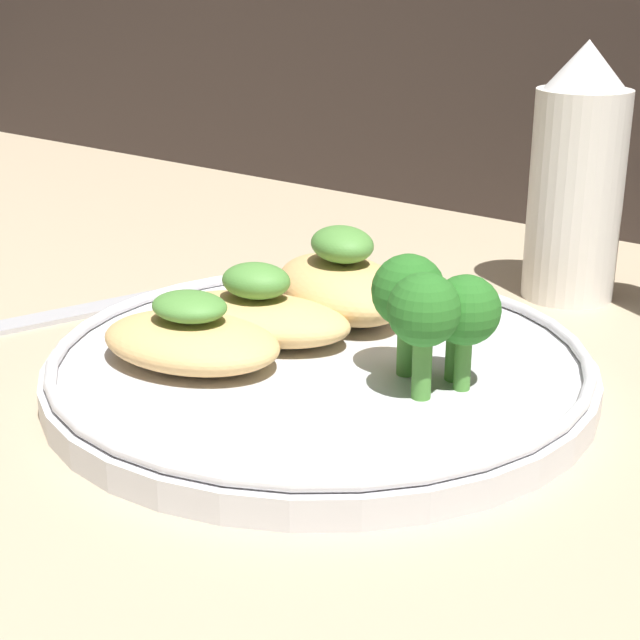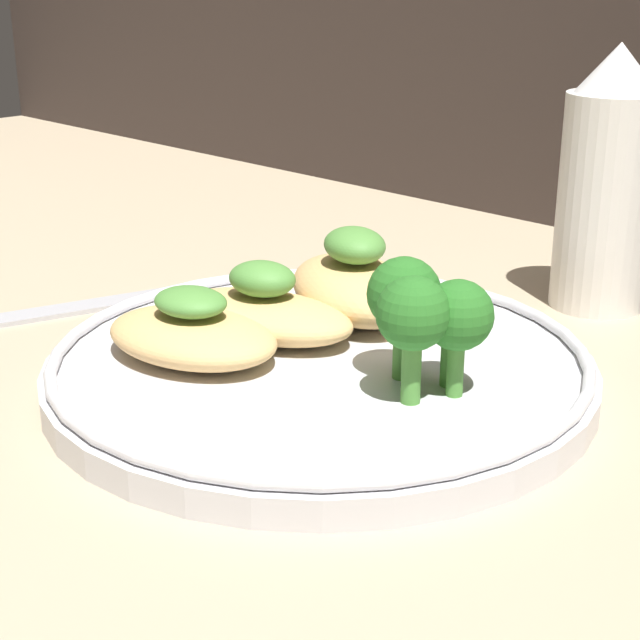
# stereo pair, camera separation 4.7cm
# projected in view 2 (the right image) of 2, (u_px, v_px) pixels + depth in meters

# --- Properties ---
(ground_plane) EXTENTS (1.80, 1.80, 0.01)m
(ground_plane) POSITION_uv_depth(u_px,v_px,m) (320.00, 394.00, 0.49)
(ground_plane) COLOR tan
(plate) EXTENTS (0.27, 0.27, 0.02)m
(plate) POSITION_uv_depth(u_px,v_px,m) (320.00, 366.00, 0.48)
(plate) COLOR silver
(plate) RESTS_ON ground_plane
(grilled_meat_front) EXTENTS (0.10, 0.08, 0.04)m
(grilled_meat_front) POSITION_uv_depth(u_px,v_px,m) (192.00, 333.00, 0.48)
(grilled_meat_front) COLOR tan
(grilled_meat_front) RESTS_ON plate
(grilled_meat_middle) EXTENTS (0.11, 0.08, 0.04)m
(grilled_meat_middle) POSITION_uv_depth(u_px,v_px,m) (257.00, 313.00, 0.50)
(grilled_meat_middle) COLOR tan
(grilled_meat_middle) RESTS_ON plate
(grilled_meat_back) EXTENTS (0.12, 0.10, 0.05)m
(grilled_meat_back) POSITION_uv_depth(u_px,v_px,m) (354.00, 284.00, 0.53)
(grilled_meat_back) COLOR tan
(grilled_meat_back) RESTS_ON plate
(broccoli_bunch) EXTENTS (0.06, 0.06, 0.06)m
(broccoli_bunch) POSITION_uv_depth(u_px,v_px,m) (427.00, 310.00, 0.43)
(broccoli_bunch) COLOR #4C8E38
(broccoli_bunch) RESTS_ON plate
(sauce_bottle) EXTENTS (0.06, 0.06, 0.15)m
(sauce_bottle) POSITION_uv_depth(u_px,v_px,m) (607.00, 185.00, 0.57)
(sauce_bottle) COLOR white
(sauce_bottle) RESTS_ON ground_plane
(fork) EXTENTS (0.07, 0.17, 0.01)m
(fork) POSITION_uv_depth(u_px,v_px,m) (134.00, 297.00, 0.60)
(fork) COLOR #B2B2B7
(fork) RESTS_ON ground_plane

